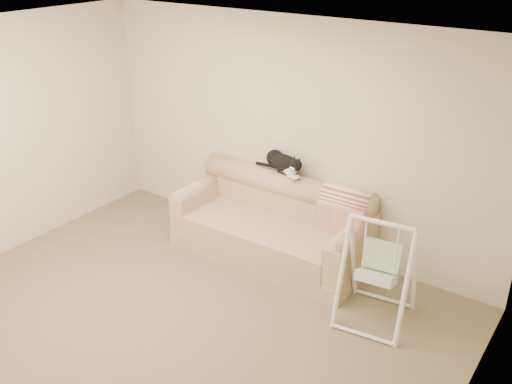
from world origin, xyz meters
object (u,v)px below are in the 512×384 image
tuxedo_cat (283,163)px  remote_a (285,173)px  remote_b (295,176)px  baby_swing (378,271)px  sofa (274,226)px

tuxedo_cat → remote_a: bearing=-35.2°
remote_a → remote_b: 0.14m
baby_swing → sofa: bearing=162.5°
remote_a → remote_b: (0.14, -0.01, -0.00)m
sofa → baby_swing: baby_swing is taller
sofa → baby_swing: size_ratio=2.09×
tuxedo_cat → sofa: bearing=-79.5°
remote_a → sofa: bearing=-86.8°
remote_a → baby_swing: baby_swing is taller
sofa → baby_swing: bearing=-17.5°
remote_a → baby_swing: size_ratio=0.18×
remote_b → tuxedo_cat: bearing=168.8°
remote_b → baby_swing: 1.54m
baby_swing → tuxedo_cat: bearing=154.5°
sofa → remote_b: (0.13, 0.22, 0.56)m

